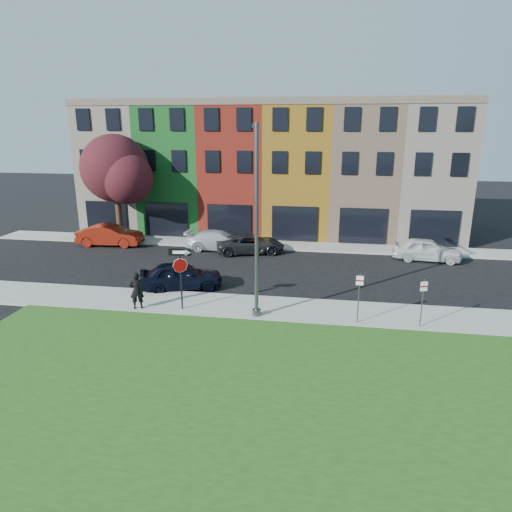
% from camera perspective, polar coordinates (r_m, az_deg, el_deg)
% --- Properties ---
extents(ground, '(120.00, 120.00, 0.00)m').
position_cam_1_polar(ground, '(19.55, 1.04, -10.13)').
color(ground, black).
rests_on(ground, ground).
extents(sidewalk_near, '(40.00, 3.00, 0.12)m').
position_cam_1_polar(sidewalk_near, '(22.11, 7.32, -6.87)').
color(sidewalk_near, gray).
rests_on(sidewalk_near, ground).
extents(sidewalk_far, '(40.00, 2.40, 0.12)m').
position_cam_1_polar(sidewalk_far, '(33.92, -0.42, 1.47)').
color(sidewalk_far, gray).
rests_on(sidewalk_far, ground).
extents(rowhouse_block, '(30.00, 10.12, 10.00)m').
position_cam_1_polar(rowhouse_block, '(39.04, 1.82, 10.75)').
color(rowhouse_block, beige).
rests_on(rowhouse_block, ground).
extents(stop_sign, '(1.05, 0.17, 3.00)m').
position_cam_1_polar(stop_sign, '(21.62, -9.45, -1.30)').
color(stop_sign, black).
rests_on(stop_sign, sidewalk_near).
extents(man, '(0.93, 0.84, 1.82)m').
position_cam_1_polar(man, '(22.53, -14.68, -4.19)').
color(man, black).
rests_on(man, sidewalk_near).
extents(sedan_near, '(4.45, 5.49, 1.50)m').
position_cam_1_polar(sedan_near, '(25.09, -9.34, -2.43)').
color(sedan_near, black).
rests_on(sedan_near, ground).
extents(parked_car_red, '(2.28, 4.96, 1.56)m').
position_cam_1_polar(parked_car_red, '(35.34, -17.80, 2.50)').
color(parked_car_red, maroon).
rests_on(parked_car_red, ground).
extents(parked_car_silver, '(2.20, 4.85, 1.37)m').
position_cam_1_polar(parked_car_silver, '(32.60, -4.63, 1.95)').
color(parked_car_silver, silver).
rests_on(parked_car_silver, ground).
extents(parked_car_dark, '(4.71, 5.88, 1.31)m').
position_cam_1_polar(parked_car_dark, '(31.73, -0.72, 1.54)').
color(parked_car_dark, black).
rests_on(parked_car_dark, ground).
extents(parked_car_white, '(2.61, 4.68, 1.48)m').
position_cam_1_polar(parked_car_white, '(31.97, 20.58, 0.76)').
color(parked_car_white, silver).
rests_on(parked_car_white, ground).
extents(street_lamp, '(0.79, 2.55, 8.62)m').
position_cam_1_polar(street_lamp, '(20.21, 0.05, 4.19)').
color(street_lamp, '#4B4E51').
rests_on(street_lamp, sidewalk_near).
extents(parking_sign_a, '(0.32, 0.08, 2.32)m').
position_cam_1_polar(parking_sign_a, '(20.58, 12.75, -4.45)').
color(parking_sign_a, '#4B4E51').
rests_on(parking_sign_a, sidewalk_near).
extents(parking_sign_b, '(0.31, 0.13, 2.18)m').
position_cam_1_polar(parking_sign_b, '(20.98, 20.12, -4.89)').
color(parking_sign_b, '#4B4E51').
rests_on(parking_sign_b, sidewalk_near).
extents(tree_purple, '(5.96, 5.22, 7.89)m').
position_cam_1_polar(tree_purple, '(35.75, -17.03, 10.22)').
color(tree_purple, black).
rests_on(tree_purple, sidewalk_far).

